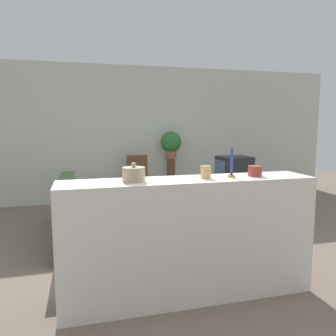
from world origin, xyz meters
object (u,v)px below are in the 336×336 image
(couch, at_px, (89,217))
(potted_plant, at_px, (171,143))
(television, at_px, (234,170))
(wooden_chair, at_px, (138,179))
(decorative_bowl, at_px, (134,174))

(couch, height_order, potted_plant, potted_plant)
(television, distance_m, wooden_chair, 1.76)
(couch, xyz_separation_m, television, (2.48, 0.65, 0.46))
(wooden_chair, height_order, potted_plant, potted_plant)
(couch, relative_size, potted_plant, 3.65)
(television, relative_size, wooden_chair, 0.55)
(potted_plant, bearing_deg, television, -52.11)
(couch, height_order, decorative_bowl, decorative_bowl)
(potted_plant, bearing_deg, couch, -133.62)
(couch, bearing_deg, wooden_chair, 57.54)
(couch, height_order, wooden_chair, wooden_chair)
(couch, relative_size, television, 3.62)
(couch, xyz_separation_m, potted_plant, (1.64, 1.72, 0.89))
(television, relative_size, potted_plant, 1.01)
(television, bearing_deg, potted_plant, 127.89)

